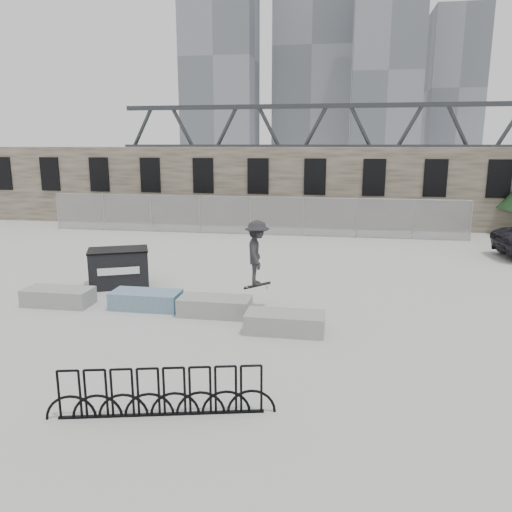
{
  "coord_description": "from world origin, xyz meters",
  "views": [
    {
      "loc": [
        4.61,
        -13.1,
        4.69
      ],
      "look_at": [
        2.11,
        1.73,
        1.3
      ],
      "focal_mm": 35.0,
      "sensor_mm": 36.0,
      "label": 1
    }
  ],
  "objects_px": {
    "planter_offset": "(285,322)",
    "planter_center_right": "(215,305)",
    "skateboarder": "(257,253)",
    "planter_center_left": "(146,299)",
    "planter_far_left": "(58,296)",
    "dumpster": "(119,267)",
    "bike_rack": "(161,393)"
  },
  "relations": [
    {
      "from": "planter_center_right",
      "to": "planter_offset",
      "type": "height_order",
      "value": "same"
    },
    {
      "from": "bike_rack",
      "to": "dumpster",
      "type": "bearing_deg",
      "value": 119.24
    },
    {
      "from": "planter_offset",
      "to": "dumpster",
      "type": "xyz_separation_m",
      "value": [
        -5.96,
        3.27,
        0.37
      ]
    },
    {
      "from": "planter_center_left",
      "to": "dumpster",
      "type": "height_order",
      "value": "dumpster"
    },
    {
      "from": "planter_offset",
      "to": "skateboarder",
      "type": "xyz_separation_m",
      "value": [
        -1.03,
        1.89,
        1.34
      ]
    },
    {
      "from": "planter_far_left",
      "to": "bike_rack",
      "type": "relative_size",
      "value": 0.51
    },
    {
      "from": "planter_far_left",
      "to": "bike_rack",
      "type": "xyz_separation_m",
      "value": [
        5.19,
        -5.42,
        0.16
      ]
    },
    {
      "from": "bike_rack",
      "to": "skateboarder",
      "type": "relative_size",
      "value": 1.95
    },
    {
      "from": "planter_far_left",
      "to": "skateboarder",
      "type": "xyz_separation_m",
      "value": [
        5.85,
        0.82,
        1.34
      ]
    },
    {
      "from": "planter_center_left",
      "to": "planter_far_left",
      "type": "bearing_deg",
      "value": -176.98
    },
    {
      "from": "planter_far_left",
      "to": "planter_offset",
      "type": "bearing_deg",
      "value": -8.83
    },
    {
      "from": "planter_far_left",
      "to": "skateboarder",
      "type": "relative_size",
      "value": 0.99
    },
    {
      "from": "planter_offset",
      "to": "planter_center_right",
      "type": "bearing_deg",
      "value": 154.7
    },
    {
      "from": "planter_far_left",
      "to": "dumpster",
      "type": "height_order",
      "value": "dumpster"
    },
    {
      "from": "dumpster",
      "to": "planter_offset",
      "type": "bearing_deg",
      "value": -52.42
    },
    {
      "from": "planter_center_right",
      "to": "dumpster",
      "type": "bearing_deg",
      "value": 149.45
    },
    {
      "from": "planter_offset",
      "to": "bike_rack",
      "type": "distance_m",
      "value": 4.67
    },
    {
      "from": "dumpster",
      "to": "bike_rack",
      "type": "distance_m",
      "value": 8.73
    },
    {
      "from": "planter_center_left",
      "to": "skateboarder",
      "type": "height_order",
      "value": "skateboarder"
    },
    {
      "from": "planter_far_left",
      "to": "planter_center_left",
      "type": "bearing_deg",
      "value": 3.02
    },
    {
      "from": "dumpster",
      "to": "skateboarder",
      "type": "bearing_deg",
      "value": -39.28
    },
    {
      "from": "planter_far_left",
      "to": "planter_center_left",
      "type": "height_order",
      "value": "same"
    },
    {
      "from": "planter_offset",
      "to": "dumpster",
      "type": "height_order",
      "value": "dumpster"
    },
    {
      "from": "skateboarder",
      "to": "planter_center_right",
      "type": "bearing_deg",
      "value": 121.09
    },
    {
      "from": "planter_offset",
      "to": "dumpster",
      "type": "relative_size",
      "value": 0.89
    },
    {
      "from": "planter_far_left",
      "to": "skateboarder",
      "type": "height_order",
      "value": "skateboarder"
    },
    {
      "from": "planter_center_left",
      "to": "bike_rack",
      "type": "bearing_deg",
      "value": -65.72
    },
    {
      "from": "dumpster",
      "to": "skateboarder",
      "type": "height_order",
      "value": "skateboarder"
    },
    {
      "from": "planter_offset",
      "to": "bike_rack",
      "type": "bearing_deg",
      "value": -111.24
    },
    {
      "from": "dumpster",
      "to": "planter_far_left",
      "type": "bearing_deg",
      "value": -136.51
    },
    {
      "from": "planter_center_right",
      "to": "planter_offset",
      "type": "relative_size",
      "value": 1.0
    },
    {
      "from": "planter_offset",
      "to": "skateboarder",
      "type": "relative_size",
      "value": 0.99
    }
  ]
}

